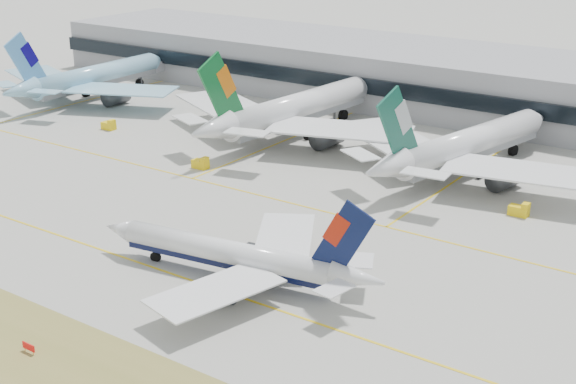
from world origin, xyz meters
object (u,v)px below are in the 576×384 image
Objects in this scene: taxiing_airliner at (237,256)px; widebody_korean at (91,78)px; terminal at (497,86)px; widebody_cathay at (464,147)px; widebody_eva at (292,111)px.

widebody_korean is (-104.28, 66.35, 2.06)m from taxiing_airliner.
widebody_korean reaches higher than terminal.
widebody_cathay is 0.22× the size of terminal.
widebody_cathay is (44.34, -2.44, -0.48)m from widebody_eva.
taxiing_airliner is at bearing -123.98° from widebody_korean.
terminal is (99.56, 49.31, 1.59)m from widebody_korean.
widebody_korean is at bearing -153.65° from terminal.
widebody_eva reaches higher than widebody_korean.
widebody_eva is 44.41m from widebody_cathay.
terminal is at bearing -65.16° from widebody_korean.
widebody_eva is at bearing -122.82° from terminal.
widebody_eva reaches higher than terminal.
terminal is (-12.94, 51.12, 1.50)m from widebody_cathay.
taxiing_airliner is 123.61m from widebody_korean.
widebody_korean is 112.51m from widebody_cathay.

